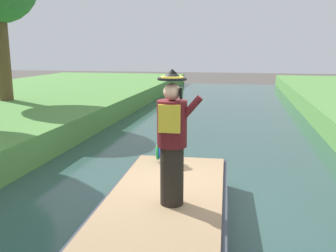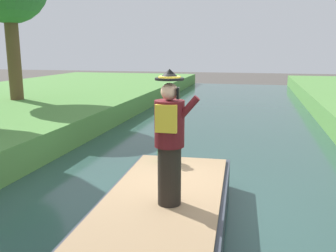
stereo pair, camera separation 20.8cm
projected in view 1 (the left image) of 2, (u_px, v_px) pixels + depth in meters
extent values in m
plane|color=#4C4742|center=(173.00, 221.00, 6.13)|extent=(80.00, 80.00, 0.00)
cube|color=#2D4C47|center=(173.00, 219.00, 6.12)|extent=(7.12, 48.00, 0.10)
cube|color=#333842|center=(166.00, 215.00, 5.51)|extent=(1.97, 4.27, 0.56)
cube|color=#997A56|center=(166.00, 196.00, 5.45)|extent=(1.81, 3.93, 0.05)
cylinder|color=black|center=(172.00, 175.00, 5.03)|extent=(0.32, 0.32, 0.82)
cylinder|color=#561419|center=(172.00, 124.00, 4.89)|extent=(0.40, 0.40, 0.62)
cube|color=gold|center=(169.00, 119.00, 4.68)|extent=(0.28, 0.06, 0.36)
sphere|color=#DBA884|center=(172.00, 92.00, 4.80)|extent=(0.23, 0.23, 0.23)
cylinder|color=black|center=(172.00, 79.00, 4.77)|extent=(0.38, 0.38, 0.03)
cone|color=black|center=(172.00, 73.00, 4.75)|extent=(0.26, 0.26, 0.12)
cylinder|color=gold|center=(172.00, 77.00, 4.76)|extent=(0.29, 0.29, 0.02)
cylinder|color=#561419|center=(188.00, 111.00, 4.77)|extent=(0.38, 0.09, 0.43)
cube|color=black|center=(181.00, 93.00, 4.72)|extent=(0.03, 0.08, 0.15)
ellipsoid|color=blue|center=(165.00, 152.00, 6.93)|extent=(0.26, 0.32, 0.40)
sphere|color=blue|center=(165.00, 139.00, 6.83)|extent=(0.20, 0.20, 0.20)
cone|color=yellow|center=(164.00, 140.00, 6.74)|extent=(0.09, 0.09, 0.09)
ellipsoid|color=green|center=(158.00, 152.00, 6.96)|extent=(0.08, 0.20, 0.32)
ellipsoid|color=green|center=(172.00, 153.00, 6.90)|extent=(0.08, 0.20, 0.32)
cylinder|color=brown|center=(3.00, 57.00, 14.14)|extent=(0.51, 0.51, 3.36)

